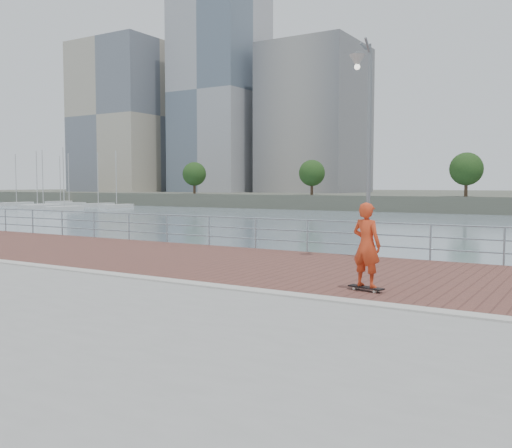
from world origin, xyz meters
The scene contains 9 objects.
water centered at (0.00, 0.00, -2.00)m, with size 400.00×400.00×0.00m, color slate.
seawall centered at (0.00, -5.00, -1.00)m, with size 40.00×24.00×2.00m, color gray.
brick_lane centered at (0.00, 3.60, 0.01)m, with size 40.00×6.80×0.02m, color brown.
curb centered at (0.00, 0.00, 0.03)m, with size 40.00×0.40×0.06m, color #B7B5AD.
guardrail centered at (0.00, 7.00, 0.69)m, with size 39.06×0.06×1.13m.
street_lamp centered at (1.29, 6.04, 4.50)m, with size 0.46×1.34×6.34m.
skateboard centered at (3.21, 1.29, 0.09)m, with size 0.83×0.38×0.09m.
skateboarder centered at (3.21, 1.29, 1.01)m, with size 0.66×0.43×1.81m, color red.
marina centered at (-81.81, 61.79, -1.53)m, with size 29.33×26.07×10.35m.
Camera 1 is at (7.52, -10.24, 2.30)m, focal length 40.00 mm.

